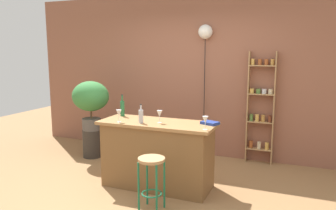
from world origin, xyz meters
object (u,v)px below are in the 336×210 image
bar_stool (152,172)px  spice_shelf (261,107)px  wine_glass_center (159,114)px  cookbook (210,123)px  potted_plant (91,99)px  wine_glass_right (205,120)px  bottle_soda_blue (141,116)px  plant_stool (92,143)px  wine_glass_left (119,113)px  bottle_wine_red (122,108)px  pendant_globe_light (205,33)px

bar_stool → spice_shelf: bearing=66.8°
spice_shelf → wine_glass_center: spice_shelf is taller
spice_shelf → cookbook: size_ratio=8.67×
potted_plant → cookbook: bearing=-15.4°
potted_plant → wine_glass_right: size_ratio=5.12×
spice_shelf → bottle_soda_blue: size_ratio=7.29×
spice_shelf → bottle_soda_blue: 2.12m
bar_stool → wine_glass_center: size_ratio=3.83×
plant_stool → wine_glass_center: wine_glass_center is taller
spice_shelf → wine_glass_right: bearing=-104.5°
wine_glass_left → wine_glass_right: size_ratio=1.00×
cookbook → bottle_wine_red: bearing=-160.8°
potted_plant → wine_glass_left: 1.45m
plant_stool → wine_glass_left: 1.64m
potted_plant → wine_glass_center: potted_plant is taller
bar_stool → potted_plant: potted_plant is taller
potted_plant → cookbook: 2.34m
plant_stool → cookbook: (2.25, -0.62, 0.67)m
spice_shelf → potted_plant: (-2.72, -0.78, 0.09)m
spice_shelf → cookbook: bearing=-108.5°
bottle_wine_red → pendant_globe_light: size_ratio=0.14×
bottle_wine_red → wine_glass_center: bottle_wine_red is taller
plant_stool → wine_glass_right: 2.57m
plant_stool → cookbook: cookbook is taller
wine_glass_left → wine_glass_center: same height
plant_stool → cookbook: bearing=-15.4°
plant_stool → bottle_soda_blue: bottle_soda_blue is taller
plant_stool → wine_glass_center: (1.62, -0.78, 0.77)m
bottle_wine_red → wine_glass_left: 0.41m
potted_plant → bottle_wine_red: potted_plant is taller
bar_stool → wine_glass_left: 0.99m
spice_shelf → bottle_soda_blue: bearing=-128.5°
wine_glass_left → cookbook: size_ratio=0.78×
cookbook → wine_glass_center: bearing=-143.8°
pendant_globe_light → potted_plant: bearing=-155.7°
spice_shelf → bottle_soda_blue: spice_shelf is taller
spice_shelf → wine_glass_center: size_ratio=11.10×
cookbook → bar_stool: bearing=-99.4°
bottle_soda_blue → cookbook: size_ratio=1.19×
bottle_soda_blue → pendant_globe_light: 2.06m
wine_glass_right → pendant_globe_light: size_ratio=0.07×
bottle_wine_red → bottle_soda_blue: (0.46, -0.32, -0.02)m
potted_plant → bottle_wine_red: (0.94, -0.57, -0.00)m
wine_glass_center → wine_glass_left: bearing=-162.9°
bar_stool → plant_stool: bearing=141.9°
spice_shelf → cookbook: (-0.47, -1.40, -0.02)m
cookbook → bottle_soda_blue: bearing=-141.3°
pendant_globe_light → wine_glass_left: bearing=-110.9°
plant_stool → wine_glass_right: wine_glass_right is taller
bar_stool → pendant_globe_light: 2.75m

